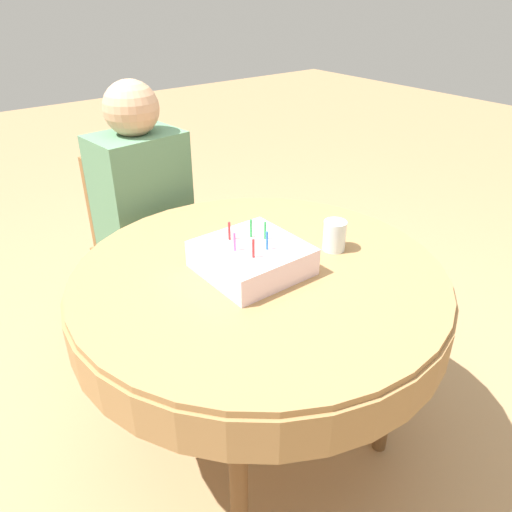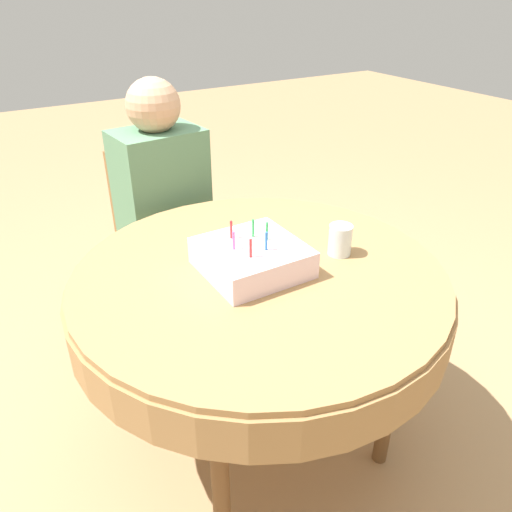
{
  "view_description": "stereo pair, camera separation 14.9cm",
  "coord_description": "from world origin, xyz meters",
  "px_view_note": "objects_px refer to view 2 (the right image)",
  "views": [
    {
      "loc": [
        -0.81,
        -1.02,
        1.5
      ],
      "look_at": [
        -0.01,
        0.0,
        0.77
      ],
      "focal_mm": 35.0,
      "sensor_mm": 36.0,
      "label": 1
    },
    {
      "loc": [
        -0.68,
        -1.11,
        1.5
      ],
      "look_at": [
        -0.01,
        0.0,
        0.77
      ],
      "focal_mm": 35.0,
      "sensor_mm": 36.0,
      "label": 2
    }
  ],
  "objects_px": {
    "person": "(164,192)",
    "drinking_glass": "(340,240)",
    "chair": "(160,234)",
    "birthday_cake": "(252,258)"
  },
  "relations": [
    {
      "from": "chair",
      "to": "drinking_glass",
      "type": "height_order",
      "value": "chair"
    },
    {
      "from": "drinking_glass",
      "to": "chair",
      "type": "bearing_deg",
      "value": 107.36
    },
    {
      "from": "chair",
      "to": "birthday_cake",
      "type": "height_order",
      "value": "chair"
    },
    {
      "from": "chair",
      "to": "person",
      "type": "height_order",
      "value": "person"
    },
    {
      "from": "person",
      "to": "drinking_glass",
      "type": "bearing_deg",
      "value": -76.38
    },
    {
      "from": "birthday_cake",
      "to": "drinking_glass",
      "type": "distance_m",
      "value": 0.3
    },
    {
      "from": "chair",
      "to": "birthday_cake",
      "type": "distance_m",
      "value": 0.89
    },
    {
      "from": "person",
      "to": "drinking_glass",
      "type": "distance_m",
      "value": 0.86
    },
    {
      "from": "birthday_cake",
      "to": "drinking_glass",
      "type": "bearing_deg",
      "value": -11.35
    },
    {
      "from": "person",
      "to": "birthday_cake",
      "type": "bearing_deg",
      "value": -96.4
    }
  ]
}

